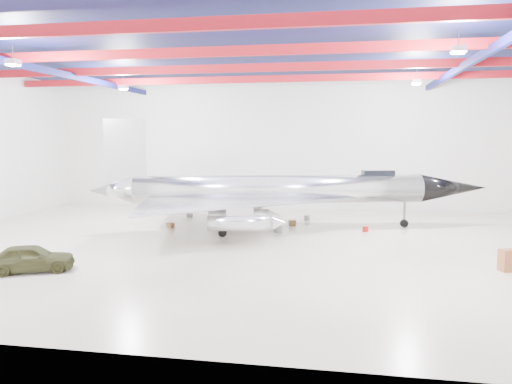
# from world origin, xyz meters

# --- Properties ---
(floor) EXTENTS (40.00, 40.00, 0.00)m
(floor) POSITION_xyz_m (0.00, 0.00, 0.00)
(floor) COLOR beige
(floor) RESTS_ON ground
(wall_back) EXTENTS (40.00, 0.00, 40.00)m
(wall_back) POSITION_xyz_m (0.00, 15.00, 5.50)
(wall_back) COLOR silver
(wall_back) RESTS_ON floor
(ceiling) EXTENTS (40.00, 40.00, 0.00)m
(ceiling) POSITION_xyz_m (0.00, 0.00, 11.00)
(ceiling) COLOR #0A0F38
(ceiling) RESTS_ON wall_back
(ceiling_structure) EXTENTS (39.50, 29.50, 1.08)m
(ceiling_structure) POSITION_xyz_m (0.00, 0.00, 10.32)
(ceiling_structure) COLOR maroon
(ceiling_structure) RESTS_ON ceiling
(jet_aircraft) EXTENTS (26.54, 18.69, 7.35)m
(jet_aircraft) POSITION_xyz_m (1.26, 5.18, 2.41)
(jet_aircraft) COLOR silver
(jet_aircraft) RESTS_ON floor
(jeep) EXTENTS (4.09, 2.99, 1.29)m
(jeep) POSITION_xyz_m (-8.55, -7.51, 0.65)
(jeep) COLOR #37381C
(jeep) RESTS_ON floor
(desk) EXTENTS (1.23, 0.89, 1.02)m
(desk) POSITION_xyz_m (13.25, -3.52, 0.51)
(desk) COLOR brown
(desk) RESTS_ON floor
(crate_ply) EXTENTS (0.56, 0.51, 0.32)m
(crate_ply) POSITION_xyz_m (-6.10, 4.37, 0.16)
(crate_ply) COLOR olive
(crate_ply) RESTS_ON floor
(toolbox_red) EXTENTS (0.53, 0.45, 0.33)m
(toolbox_red) POSITION_xyz_m (-0.52, 8.18, 0.17)
(toolbox_red) COLOR #A81110
(toolbox_red) RESTS_ON floor
(engine_drum) EXTENTS (0.59, 0.59, 0.49)m
(engine_drum) POSITION_xyz_m (1.38, 3.97, 0.24)
(engine_drum) COLOR #59595B
(engine_drum) RESTS_ON floor
(parts_bin) EXTENTS (0.57, 0.49, 0.36)m
(parts_bin) POSITION_xyz_m (2.03, 6.73, 0.18)
(parts_bin) COLOR olive
(parts_bin) RESTS_ON floor
(crate_small) EXTENTS (0.43, 0.35, 0.29)m
(crate_small) POSITION_xyz_m (-6.15, 8.90, 0.15)
(crate_small) COLOR #59595B
(crate_small) RESTS_ON floor
(tool_chest) EXTENTS (0.49, 0.49, 0.36)m
(tool_chest) POSITION_xyz_m (7.01, 5.19, 0.18)
(tool_chest) COLOR #A81110
(tool_chest) RESTS_ON floor
(oil_barrel) EXTENTS (0.63, 0.54, 0.39)m
(oil_barrel) POSITION_xyz_m (0.59, 6.26, 0.20)
(oil_barrel) COLOR olive
(oil_barrel) RESTS_ON floor
(spares_box) EXTENTS (0.50, 0.50, 0.37)m
(spares_box) POSITION_xyz_m (2.90, 8.95, 0.19)
(spares_box) COLOR #59595B
(spares_box) RESTS_ON floor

